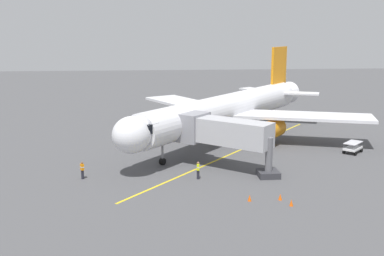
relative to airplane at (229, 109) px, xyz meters
name	(u,v)px	position (x,y,z in m)	size (l,w,h in m)	color
ground_plane	(226,139)	(0.28, -0.31, -4.00)	(220.00, 220.00, 0.00)	#4C4C4F
apron_lead_in_line	(236,152)	(0.18, 6.22, -4.00)	(0.24, 40.00, 0.01)	yellow
airplane	(229,109)	(0.00, 0.00, 0.00)	(32.17, 33.73, 11.50)	white
jet_bridge	(219,132)	(3.11, 12.10, -0.24)	(10.01, 8.89, 5.40)	#B7B7BC
ground_crew_marshaller	(82,170)	(16.58, 14.68, -3.12)	(0.43, 0.47, 1.71)	#23232D
ground_crew_wing_walker	(157,137)	(9.20, 1.15, -3.12)	(0.43, 0.29, 1.71)	#23232D
ground_crew_loader	(198,170)	(5.62, 15.75, -3.12)	(0.30, 0.43, 1.71)	#23232D
baggage_cart_near_nose	(353,147)	(-13.23, 7.87, -3.35)	(2.82, 2.83, 1.27)	white
safety_cone_nose_left	(250,198)	(1.99, 21.95, -3.73)	(0.32, 0.32, 0.55)	#F2590F
safety_cone_nose_right	(280,197)	(-0.61, 21.95, -3.73)	(0.32, 0.32, 0.55)	#F2590F
safety_cone_wing_port	(291,203)	(-1.13, 23.33, -3.73)	(0.32, 0.32, 0.55)	#F2590F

